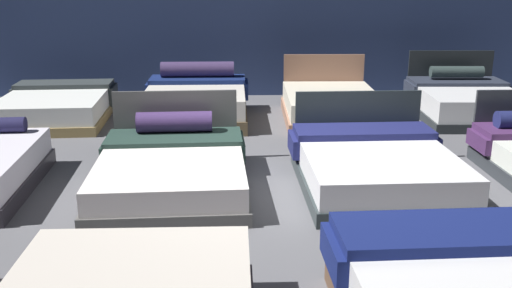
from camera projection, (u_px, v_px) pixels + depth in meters
The scene contains 8 objects.
ground_plane at pixel (272, 190), 6.29m from camera, with size 18.00×18.00×0.02m, color #5B5B60.
showroom_back_wall at pixel (257, 3), 10.67m from camera, with size 18.00×0.06×3.50m, color navy.
bed_5 at pixel (172, 168), 6.32m from camera, with size 1.73×2.21×0.89m.
bed_6 at pixel (375, 166), 6.32m from camera, with size 1.76×2.08×0.89m.
bed_8 at pixel (56, 107), 9.16m from camera, with size 1.74×2.10×0.51m.
bed_9 at pixel (196, 102), 9.25m from camera, with size 1.71×2.03×0.84m.
bed_10 at pixel (331, 105), 9.22m from camera, with size 1.52×2.03×0.92m.
bed_11 at pixel (466, 101), 9.37m from camera, with size 1.65×2.02×0.98m.
Camera 1 is at (-0.35, -5.87, 2.28)m, focal length 40.27 mm.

